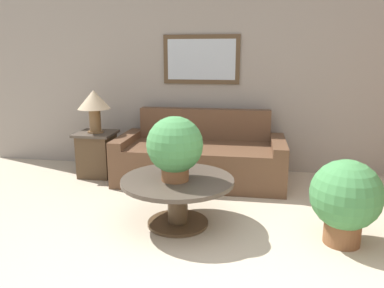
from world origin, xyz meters
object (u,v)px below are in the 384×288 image
at_px(table_lamp, 94,103).
at_px(potted_plant_floor, 345,198).
at_px(potted_plant_on_table, 175,146).
at_px(side_table, 97,154).
at_px(couch_main, 201,159).
at_px(coffee_table, 178,191).

height_order(table_lamp, potted_plant_floor, table_lamp).
xyz_separation_m(potted_plant_on_table, potted_plant_floor, (1.53, -0.10, -0.38)).
bearing_deg(table_lamp, side_table, -90.00).
bearing_deg(couch_main, potted_plant_on_table, -91.98).
distance_m(couch_main, table_lamp, 1.61).
bearing_deg(table_lamp, potted_plant_floor, -26.89).
distance_m(side_table, table_lamp, 0.70).
xyz_separation_m(couch_main, coffee_table, (-0.04, -1.36, 0.05)).
xyz_separation_m(couch_main, potted_plant_floor, (1.48, -1.51, 0.13)).
xyz_separation_m(table_lamp, potted_plant_on_table, (1.39, -1.39, -0.21)).
relative_size(side_table, table_lamp, 1.07).
distance_m(potted_plant_on_table, potted_plant_floor, 1.58).
distance_m(couch_main, coffee_table, 1.36).
xyz_separation_m(couch_main, potted_plant_on_table, (-0.05, -1.41, 0.51)).
xyz_separation_m(table_lamp, potted_plant_floor, (2.92, -1.48, -0.59)).
height_order(coffee_table, potted_plant_on_table, potted_plant_on_table).
distance_m(coffee_table, side_table, 1.94).
distance_m(couch_main, potted_plant_floor, 2.12).
relative_size(potted_plant_on_table, potted_plant_floor, 0.80).
distance_m(couch_main, side_table, 1.44).
xyz_separation_m(couch_main, side_table, (-1.44, -0.02, 0.01)).
bearing_deg(coffee_table, potted_plant_on_table, -105.84).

